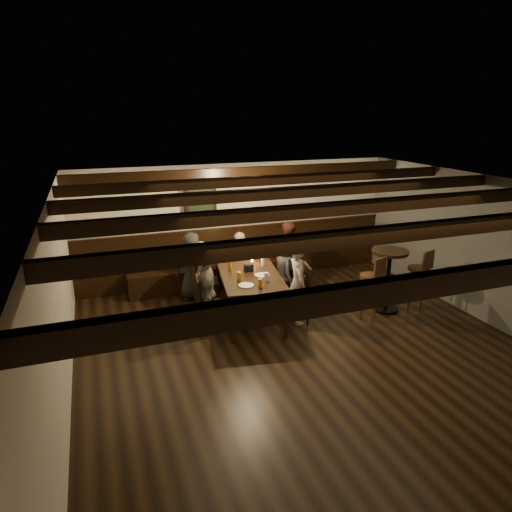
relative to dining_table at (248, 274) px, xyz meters
name	(u,v)px	position (x,y,z in m)	size (l,w,h in m)	color
room	(245,247)	(0.10, 0.45, 0.34)	(7.00, 7.00, 7.00)	black
dining_table	(248,274)	(0.00, 0.00, 0.00)	(1.30, 2.26, 0.80)	black
chair_left_near	(205,291)	(-0.64, 0.56, -0.43)	(0.52, 0.52, 0.99)	black
chair_left_far	(209,313)	(-0.78, -0.33, -0.46)	(0.47, 0.47, 0.89)	black
chair_right_near	(283,286)	(0.78, 0.33, -0.45)	(0.49, 0.49, 0.94)	black
chair_right_far	(295,305)	(0.64, -0.56, -0.43)	(0.52, 0.52, 0.99)	black
person_bench_left	(192,266)	(-0.74, 1.04, -0.10)	(0.62, 0.40, 1.26)	#252527
person_bench_centre	(239,262)	(0.17, 1.04, -0.13)	(0.44, 0.29, 1.20)	gray
person_bench_right	(287,257)	(1.04, 0.74, -0.04)	(0.68, 0.53, 1.39)	#51231C
person_left_near	(202,275)	(-0.67, 0.57, -0.13)	(0.78, 0.45, 1.20)	#BCB39F
person_left_far	(206,292)	(-0.81, -0.32, -0.09)	(0.76, 0.32, 1.29)	gray
person_right_near	(285,270)	(0.81, 0.32, -0.13)	(0.59, 0.38, 1.21)	#2B2C2E
person_right_far	(298,283)	(0.67, -0.57, -0.05)	(0.50, 0.33, 1.37)	#A49B8A
pint_a	(227,255)	(-0.16, 0.74, 0.14)	(0.07, 0.07, 0.14)	#BF7219
pint_b	(256,254)	(0.35, 0.60, 0.14)	(0.07, 0.07, 0.14)	#BF7219
pint_c	(230,265)	(-0.28, 0.15, 0.14)	(0.07, 0.07, 0.14)	#BF7219
pint_d	(263,262)	(0.33, 0.15, 0.14)	(0.07, 0.07, 0.14)	silver
pint_e	(239,276)	(-0.29, -0.41, 0.14)	(0.07, 0.07, 0.14)	#BF7219
pint_f	(266,277)	(0.11, -0.58, 0.14)	(0.07, 0.07, 0.14)	silver
pint_g	(260,283)	(-0.08, -0.80, 0.14)	(0.07, 0.07, 0.14)	#BF7219
plate_near	(246,285)	(-0.26, -0.67, 0.07)	(0.24, 0.24, 0.01)	white
plate_far	(262,275)	(0.13, -0.33, 0.07)	(0.24, 0.24, 0.01)	white
condiment_caddy	(249,268)	(-0.01, -0.05, 0.13)	(0.15, 0.10, 0.12)	black
candle	(252,263)	(0.17, 0.28, 0.09)	(0.05, 0.05, 0.05)	beige
high_top_table	(389,271)	(2.34, -0.69, -0.01)	(0.62, 0.62, 1.10)	black
bar_stool_left	(369,296)	(1.84, -0.89, -0.32)	(0.39, 0.40, 1.12)	#3E2213
bar_stool_right	(416,287)	(2.84, -0.84, -0.32)	(0.38, 0.40, 1.12)	#3E2213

